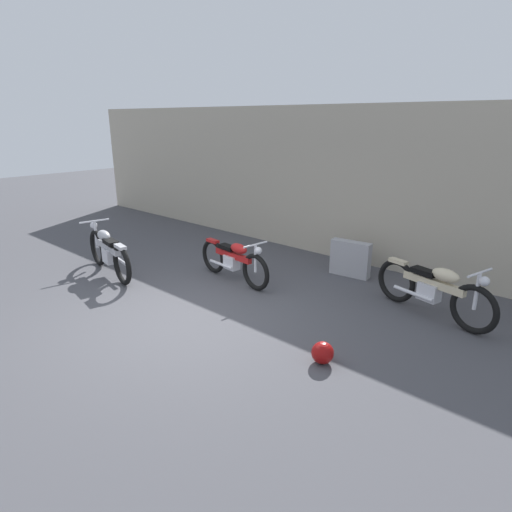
# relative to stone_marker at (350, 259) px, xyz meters

# --- Properties ---
(ground_plane) EXTENTS (40.00, 40.00, 0.00)m
(ground_plane) POSITION_rel_stone_marker_xyz_m (-0.90, -3.50, -0.35)
(ground_plane) COLOR #47474C
(building_wall) EXTENTS (18.00, 0.30, 3.26)m
(building_wall) POSITION_rel_stone_marker_xyz_m (-0.90, 0.98, 1.28)
(building_wall) COLOR #B2A893
(building_wall) RESTS_ON ground_plane
(stone_marker) EXTENTS (0.80, 0.28, 0.70)m
(stone_marker) POSITION_rel_stone_marker_xyz_m (0.00, 0.00, 0.00)
(stone_marker) COLOR #9E9EA3
(stone_marker) RESTS_ON ground_plane
(helmet) EXTENTS (0.29, 0.29, 0.29)m
(helmet) POSITION_rel_stone_marker_xyz_m (1.39, -3.06, -0.21)
(helmet) COLOR maroon
(helmet) RESTS_ON ground_plane
(motorcycle_cream) EXTENTS (2.06, 0.76, 0.95)m
(motorcycle_cream) POSITION_rel_stone_marker_xyz_m (1.90, -0.77, 0.10)
(motorcycle_cream) COLOR black
(motorcycle_cream) RESTS_ON ground_plane
(motorcycle_red) EXTENTS (1.95, 0.55, 0.88)m
(motorcycle_red) POSITION_rel_stone_marker_xyz_m (-1.50, -1.74, 0.07)
(motorcycle_red) COLOR black
(motorcycle_red) RESTS_ON ground_plane
(motorcycle_silver) EXTENTS (2.15, 0.69, 0.97)m
(motorcycle_silver) POSITION_rel_stone_marker_xyz_m (-3.62, -3.11, 0.12)
(motorcycle_silver) COLOR black
(motorcycle_silver) RESTS_ON ground_plane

